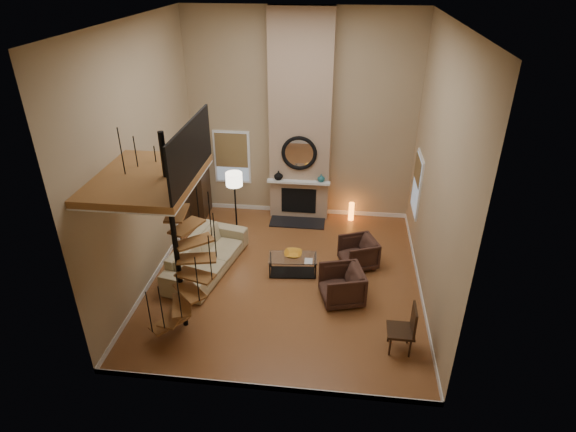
# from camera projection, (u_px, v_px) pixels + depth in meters

# --- Properties ---
(ground) EXTENTS (6.00, 6.50, 0.01)m
(ground) POSITION_uv_depth(u_px,v_px,m) (286.00, 278.00, 10.98)
(ground) COLOR #A36434
(ground) RESTS_ON ground
(back_wall) EXTENTS (6.00, 0.02, 5.50)m
(back_wall) POSITION_uv_depth(u_px,v_px,m) (301.00, 119.00, 12.49)
(back_wall) COLOR tan
(back_wall) RESTS_ON ground
(front_wall) EXTENTS (6.00, 0.02, 5.50)m
(front_wall) POSITION_uv_depth(u_px,v_px,m) (258.00, 255.00, 6.83)
(front_wall) COLOR tan
(front_wall) RESTS_ON ground
(left_wall) EXTENTS (0.02, 6.50, 5.50)m
(left_wall) POSITION_uv_depth(u_px,v_px,m) (143.00, 160.00, 9.97)
(left_wall) COLOR tan
(left_wall) RESTS_ON ground
(right_wall) EXTENTS (0.02, 6.50, 5.50)m
(right_wall) POSITION_uv_depth(u_px,v_px,m) (438.00, 174.00, 9.34)
(right_wall) COLOR tan
(right_wall) RESTS_ON ground
(ceiling) EXTENTS (6.00, 6.50, 0.01)m
(ceiling) POSITION_uv_depth(u_px,v_px,m) (285.00, 21.00, 8.34)
(ceiling) COLOR silver
(ceiling) RESTS_ON back_wall
(baseboard_back) EXTENTS (6.00, 0.02, 0.12)m
(baseboard_back) POSITION_uv_depth(u_px,v_px,m) (300.00, 210.00, 13.77)
(baseboard_back) COLOR white
(baseboard_back) RESTS_ON ground
(baseboard_front) EXTENTS (6.00, 0.02, 0.12)m
(baseboard_front) POSITION_uv_depth(u_px,v_px,m) (262.00, 387.00, 8.12)
(baseboard_front) COLOR white
(baseboard_front) RESTS_ON ground
(baseboard_left) EXTENTS (0.02, 6.50, 0.12)m
(baseboard_left) POSITION_uv_depth(u_px,v_px,m) (160.00, 267.00, 11.26)
(baseboard_left) COLOR white
(baseboard_left) RESTS_ON ground
(baseboard_right) EXTENTS (0.02, 6.50, 0.12)m
(baseboard_right) POSITION_uv_depth(u_px,v_px,m) (419.00, 285.00, 10.63)
(baseboard_right) COLOR white
(baseboard_right) RESTS_ON ground
(chimney_breast) EXTENTS (1.60, 0.38, 5.50)m
(chimney_breast) POSITION_uv_depth(u_px,v_px,m) (300.00, 121.00, 12.33)
(chimney_breast) COLOR tan
(chimney_breast) RESTS_ON ground
(hearth) EXTENTS (1.50, 0.60, 0.04)m
(hearth) POSITION_uv_depth(u_px,v_px,m) (297.00, 222.00, 13.21)
(hearth) COLOR black
(hearth) RESTS_ON ground
(firebox) EXTENTS (0.95, 0.02, 0.72)m
(firebox) POSITION_uv_depth(u_px,v_px,m) (299.00, 201.00, 13.20)
(firebox) COLOR black
(firebox) RESTS_ON chimney_breast
(mantel) EXTENTS (1.70, 0.18, 0.06)m
(mantel) POSITION_uv_depth(u_px,v_px,m) (299.00, 182.00, 12.85)
(mantel) COLOR white
(mantel) RESTS_ON chimney_breast
(mirror_frame) EXTENTS (0.94, 0.10, 0.94)m
(mirror_frame) POSITION_uv_depth(u_px,v_px,m) (299.00, 153.00, 12.52)
(mirror_frame) COLOR black
(mirror_frame) RESTS_ON chimney_breast
(mirror_disc) EXTENTS (0.80, 0.01, 0.80)m
(mirror_disc) POSITION_uv_depth(u_px,v_px,m) (299.00, 153.00, 12.53)
(mirror_disc) COLOR white
(mirror_disc) RESTS_ON chimney_breast
(vase_left) EXTENTS (0.24, 0.24, 0.25)m
(vase_left) POSITION_uv_depth(u_px,v_px,m) (278.00, 175.00, 12.87)
(vase_left) COLOR black
(vase_left) RESTS_ON mantel
(vase_right) EXTENTS (0.20, 0.20, 0.21)m
(vase_right) POSITION_uv_depth(u_px,v_px,m) (321.00, 178.00, 12.76)
(vase_right) COLOR #1B585E
(vase_right) RESTS_ON mantel
(window_back) EXTENTS (1.02, 0.06, 1.52)m
(window_back) POSITION_uv_depth(u_px,v_px,m) (232.00, 156.00, 13.21)
(window_back) COLOR white
(window_back) RESTS_ON back_wall
(window_right) EXTENTS (0.06, 1.02, 1.52)m
(window_right) POSITION_uv_depth(u_px,v_px,m) (417.00, 184.00, 11.63)
(window_right) COLOR white
(window_right) RESTS_ON right_wall
(entry_door) EXTENTS (0.10, 1.05, 2.16)m
(entry_door) POSITION_uv_depth(u_px,v_px,m) (181.00, 196.00, 12.35)
(entry_door) COLOR white
(entry_door) RESTS_ON ground
(loft) EXTENTS (1.70, 2.20, 1.09)m
(loft) POSITION_uv_depth(u_px,v_px,m) (152.00, 176.00, 8.07)
(loft) COLOR #966131
(loft) RESTS_ON left_wall
(spiral_stair) EXTENTS (1.47, 1.47, 4.06)m
(spiral_stair) POSITION_uv_depth(u_px,v_px,m) (177.00, 249.00, 8.75)
(spiral_stair) COLOR black
(spiral_stair) RESTS_ON ground
(hutch) EXTENTS (0.39, 0.83, 1.85)m
(hutch) POSITION_uv_depth(u_px,v_px,m) (199.00, 184.00, 13.22)
(hutch) COLOR #311D10
(hutch) RESTS_ON ground
(sofa) EXTENTS (1.51, 2.72, 0.75)m
(sofa) POSITION_uv_depth(u_px,v_px,m) (206.00, 255.00, 11.10)
(sofa) COLOR tan
(sofa) RESTS_ON ground
(armchair_near) EXTENTS (1.02, 1.01, 0.72)m
(armchair_near) POSITION_uv_depth(u_px,v_px,m) (361.00, 252.00, 11.27)
(armchair_near) COLOR #3D241C
(armchair_near) RESTS_ON ground
(armchair_far) EXTENTS (1.06, 1.05, 0.79)m
(armchair_far) POSITION_uv_depth(u_px,v_px,m) (345.00, 285.00, 10.15)
(armchair_far) COLOR #3D241C
(armchair_far) RESTS_ON ground
(coffee_table) EXTENTS (1.16, 0.66, 0.43)m
(coffee_table) POSITION_uv_depth(u_px,v_px,m) (293.00, 263.00, 11.00)
(coffee_table) COLOR silver
(coffee_table) RESTS_ON ground
(bowl) EXTENTS (0.41, 0.41, 0.10)m
(bowl) POSITION_uv_depth(u_px,v_px,m) (293.00, 254.00, 10.94)
(bowl) COLOR gold
(bowl) RESTS_ON coffee_table
(book) EXTENTS (0.19, 0.25, 0.02)m
(book) POSITION_uv_depth(u_px,v_px,m) (308.00, 261.00, 10.75)
(book) COLOR gray
(book) RESTS_ON coffee_table
(floor_lamp) EXTENTS (0.42, 0.42, 1.74)m
(floor_lamp) POSITION_uv_depth(u_px,v_px,m) (234.00, 184.00, 12.10)
(floor_lamp) COLOR black
(floor_lamp) RESTS_ON ground
(accent_lamp) EXTENTS (0.15, 0.15, 0.54)m
(accent_lamp) POSITION_uv_depth(u_px,v_px,m) (351.00, 212.00, 13.28)
(accent_lamp) COLOR orange
(accent_lamp) RESTS_ON ground
(side_chair) EXTENTS (0.49, 0.49, 1.01)m
(side_chair) POSITION_uv_depth(u_px,v_px,m) (406.00, 328.00, 8.74)
(side_chair) COLOR #311D10
(side_chair) RESTS_ON ground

